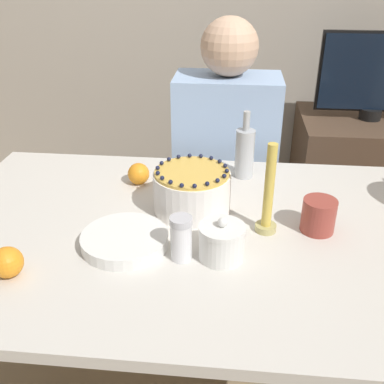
{
  "coord_description": "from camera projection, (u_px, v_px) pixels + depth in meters",
  "views": [
    {
      "loc": [
        0.13,
        -1.01,
        1.42
      ],
      "look_at": [
        0.02,
        0.1,
        0.83
      ],
      "focal_mm": 42.0,
      "sensor_mm": 36.0,
      "label": 1
    }
  ],
  "objects": [
    {
      "name": "orange_fruit_1",
      "position": [
        7.0,
        262.0,
        1.01
      ],
      "size": [
        0.07,
        0.07,
        0.07
      ],
      "color": "orange",
      "rests_on": "dining_table"
    },
    {
      "name": "bottle",
      "position": [
        245.0,
        152.0,
        1.44
      ],
      "size": [
        0.06,
        0.06,
        0.22
      ],
      "color": "#B2B7BC",
      "rests_on": "dining_table"
    },
    {
      "name": "dining_table",
      "position": [
        181.0,
        264.0,
        1.26
      ],
      "size": [
        1.37,
        0.91,
        0.77
      ],
      "color": "beige",
      "rests_on": "ground_plane"
    },
    {
      "name": "sugar_bowl",
      "position": [
        222.0,
        242.0,
        1.07
      ],
      "size": [
        0.11,
        0.11,
        0.11
      ],
      "color": "white",
      "rests_on": "dining_table"
    },
    {
      "name": "cake",
      "position": [
        192.0,
        191.0,
        1.26
      ],
      "size": [
        0.22,
        0.22,
        0.13
      ],
      "color": "white",
      "rests_on": "dining_table"
    },
    {
      "name": "sugar_shaker",
      "position": [
        181.0,
        238.0,
        1.06
      ],
      "size": [
        0.05,
        0.05,
        0.11
      ],
      "color": "white",
      "rests_on": "dining_table"
    },
    {
      "name": "candle",
      "position": [
        268.0,
        198.0,
        1.15
      ],
      "size": [
        0.06,
        0.06,
        0.25
      ],
      "color": "tan",
      "rests_on": "dining_table"
    },
    {
      "name": "orange_fruit_0",
      "position": [
        139.0,
        174.0,
        1.42
      ],
      "size": [
        0.07,
        0.07,
        0.07
      ],
      "color": "orange",
      "rests_on": "dining_table"
    },
    {
      "name": "person_man_blue_shirt",
      "position": [
        224.0,
        192.0,
        1.88
      ],
      "size": [
        0.4,
        0.34,
        1.23
      ],
      "rotation": [
        0.0,
        0.0,
        3.14
      ],
      "color": "#473D33",
      "rests_on": "ground_plane"
    },
    {
      "name": "side_cabinet",
      "position": [
        356.0,
        188.0,
        2.29
      ],
      "size": [
        0.63,
        0.52,
        0.73
      ],
      "color": "#4C3828",
      "rests_on": "ground_plane"
    },
    {
      "name": "plate_stack",
      "position": [
        125.0,
        240.0,
        1.13
      ],
      "size": [
        0.22,
        0.22,
        0.03
      ],
      "color": "white",
      "rests_on": "dining_table"
    },
    {
      "name": "tv_monitor",
      "position": [
        378.0,
        75.0,
        2.03
      ],
      "size": [
        0.53,
        0.1,
        0.4
      ],
      "color": "black",
      "rests_on": "side_cabinet"
    },
    {
      "name": "cup",
      "position": [
        319.0,
        216.0,
        1.17
      ],
      "size": [
        0.09,
        0.09,
        0.09
      ],
      "color": "#993D33",
      "rests_on": "dining_table"
    }
  ]
}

